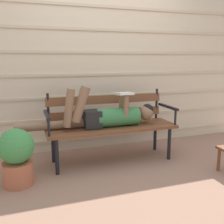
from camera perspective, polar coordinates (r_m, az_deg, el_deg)
name	(u,v)px	position (r m, az deg, el deg)	size (l,w,h in m)	color
ground_plane	(117,166)	(3.21, 1.10, -11.72)	(12.00, 12.00, 0.00)	#936B56
house_siding	(98,63)	(3.72, -3.14, 10.55)	(4.64, 0.08, 2.41)	beige
park_bench	(110,122)	(3.29, -0.40, -2.19)	(1.61, 0.51, 0.86)	brown
reclining_person	(107,115)	(3.18, -1.18, -0.67)	(1.70, 0.25, 0.52)	#33703D
potted_plant	(17,156)	(2.83, -20.09, -8.91)	(0.36, 0.36, 0.59)	#AD5B3D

